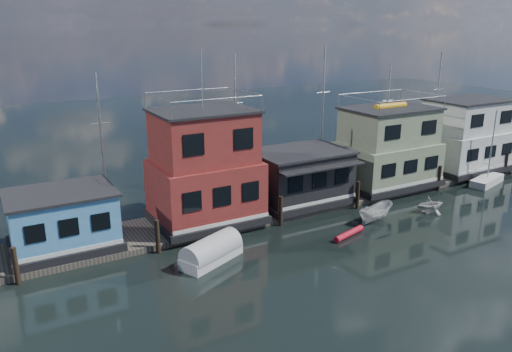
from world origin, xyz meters
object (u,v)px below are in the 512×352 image
houseboat_blue (63,220)px  houseboat_white (466,136)px  houseboat_dark (300,176)px  houseboat_red (205,169)px  tarp_runabout (211,252)px  houseboat_green (387,148)px  dinghy_white (430,204)px  motorboat (376,213)px  red_kayak (349,234)px  day_sailer (487,180)px

houseboat_blue → houseboat_white: size_ratio=0.76×
houseboat_blue → houseboat_dark: 17.50m
houseboat_red → tarp_runabout: bearing=-110.9°
houseboat_red → houseboat_green: (17.00, 0.00, -0.55)m
houseboat_red → dinghy_white: houseboat_red is taller
houseboat_white → motorboat: (-16.06, -5.45, -2.90)m
houseboat_white → red_kayak: 20.91m
houseboat_green → red_kayak: bearing=-144.8°
houseboat_green → dinghy_white: bearing=-100.9°
houseboat_green → houseboat_red: bearing=-180.0°
tarp_runabout → dinghy_white: size_ratio=1.87×
day_sailer → motorboat: bearing=171.3°
houseboat_blue → red_kayak: 18.36m
houseboat_white → day_sailer: houseboat_white is taller
houseboat_green → houseboat_white: size_ratio=1.00×
houseboat_blue → houseboat_white: 36.52m
motorboat → tarp_runabout: bearing=81.6°
motorboat → day_sailer: bearing=-92.0°
houseboat_blue → day_sailer: (35.14, -3.75, -1.80)m
houseboat_red → houseboat_dark: size_ratio=1.60×
houseboat_dark → tarp_runabout: 11.62m
dinghy_white → motorboat: bearing=93.8°
tarp_runabout → motorboat: bearing=-23.7°
houseboat_green → red_kayak: size_ratio=2.91×
houseboat_white → motorboat: houseboat_white is taller
houseboat_dark → houseboat_red: bearing=179.9°
houseboat_green → red_kayak: (-9.52, -6.71, -3.34)m
dinghy_white → motorboat: (-4.88, 0.62, 0.02)m
houseboat_blue → houseboat_green: (26.50, 0.00, 1.34)m
houseboat_blue → tarp_runabout: size_ratio=1.45×
day_sailer → tarp_runabout: 27.79m
houseboat_red → day_sailer: houseboat_red is taller
day_sailer → houseboat_white: bearing=54.8°
houseboat_green → day_sailer: bearing=-23.5°
day_sailer → tarp_runabout: size_ratio=1.51×
red_kayak → houseboat_green: bearing=19.5°
houseboat_blue → day_sailer: day_sailer is taller
houseboat_green → dinghy_white: (-1.17, -6.07, -2.93)m
motorboat → houseboat_red: bearing=54.9°
day_sailer → motorboat: day_sailer is taller
houseboat_dark → houseboat_white: houseboat_white is taller
houseboat_green → motorboat: bearing=-138.0°
houseboat_green → day_sailer: houseboat_green is taller
houseboat_blue → tarp_runabout: houseboat_blue is taller
houseboat_white → dinghy_white: size_ratio=3.57×
tarp_runabout → houseboat_green: bearing=-7.8°
houseboat_green → tarp_runabout: (-19.09, -5.48, -2.93)m
houseboat_dark → red_kayak: bearing=-94.5°
houseboat_white → dinghy_white: houseboat_white is taller
houseboat_blue → tarp_runabout: bearing=-36.5°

